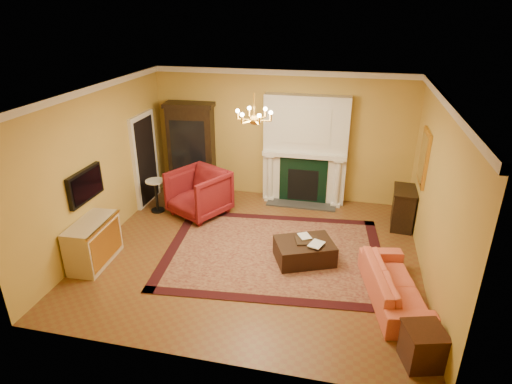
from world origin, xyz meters
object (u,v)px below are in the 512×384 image
(wingback_armchair, at_px, (199,191))
(end_table, at_px, (422,347))
(console_table, at_px, (403,209))
(coral_sofa, at_px, (395,280))
(commode, at_px, (93,242))
(pedestal_table, at_px, (156,193))
(leather_ottoman, at_px, (304,251))
(china_cabinet, at_px, (192,151))

(wingback_armchair, distance_m, end_table, 5.52)
(console_table, bearing_deg, coral_sofa, -92.84)
(commode, xyz_separation_m, end_table, (5.45, -1.21, -0.15))
(pedestal_table, relative_size, leather_ottoman, 0.74)
(commode, distance_m, leather_ottoman, 3.79)
(leather_ottoman, bearing_deg, end_table, -73.05)
(commode, bearing_deg, coral_sofa, -1.93)
(coral_sofa, xyz_separation_m, end_table, (0.26, -1.30, -0.11))
(commode, relative_size, leather_ottoman, 1.08)
(commode, bearing_deg, end_table, -15.39)
(wingback_armchair, height_order, commode, wingback_armchair)
(commode, bearing_deg, leather_ottoman, 10.64)
(pedestal_table, bearing_deg, china_cabinet, 71.45)
(coral_sofa, xyz_separation_m, leather_ottoman, (-1.51, 0.80, -0.16))
(coral_sofa, bearing_deg, china_cabinet, 41.83)
(wingback_armchair, relative_size, commode, 1.02)
(end_table, bearing_deg, wingback_armchair, 140.83)
(coral_sofa, distance_m, console_table, 2.59)
(coral_sofa, height_order, leather_ottoman, coral_sofa)
(wingback_armchair, xyz_separation_m, console_table, (4.34, 0.39, -0.15))
(china_cabinet, distance_m, coral_sofa, 5.72)
(china_cabinet, relative_size, wingback_armchair, 1.90)
(china_cabinet, relative_size, pedestal_table, 2.84)
(pedestal_table, bearing_deg, wingback_armchair, 4.36)
(pedestal_table, xyz_separation_m, commode, (-0.19, -2.19, -0.03))
(leather_ottoman, bearing_deg, pedestal_table, 136.09)
(end_table, relative_size, console_table, 0.64)
(china_cabinet, xyz_separation_m, wingback_armchair, (0.56, -1.17, -0.50))
(pedestal_table, height_order, end_table, pedestal_table)
(pedestal_table, bearing_deg, commode, -95.06)
(china_cabinet, bearing_deg, pedestal_table, -114.12)
(pedestal_table, distance_m, end_table, 6.27)
(wingback_armchair, bearing_deg, leather_ottoman, -0.97)
(wingback_armchair, xyz_separation_m, coral_sofa, (4.01, -2.19, -0.19))
(china_cabinet, xyz_separation_m, pedestal_table, (-0.42, -1.25, -0.63))
(china_cabinet, xyz_separation_m, commode, (-0.61, -3.44, -0.66))
(china_cabinet, height_order, pedestal_table, china_cabinet)
(end_table, distance_m, console_table, 3.87)
(pedestal_table, height_order, leather_ottoman, pedestal_table)
(china_cabinet, height_order, coral_sofa, china_cabinet)
(wingback_armchair, bearing_deg, coral_sofa, -0.55)
(coral_sofa, bearing_deg, console_table, -18.99)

